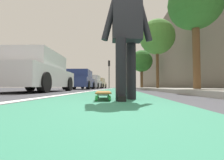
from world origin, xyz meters
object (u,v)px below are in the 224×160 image
traffic_light (109,69)px  street_tree_mid (157,37)px  street_tree_near (195,4)px  parked_car_far (92,82)px  parked_car_end (98,83)px  skater_person (127,33)px  skateboard (103,93)px  street_tree_far (142,61)px  parked_car_near (36,73)px  parked_car_mid (80,80)px

traffic_light → street_tree_mid: street_tree_mid is taller
street_tree_mid → street_tree_near: bearing=180.0°
traffic_light → street_tree_near: 18.13m
parked_car_far → parked_car_end: 5.90m
skater_person → parked_car_far: size_ratio=0.40×
skateboard → parked_car_far: (15.66, 3.01, 0.62)m
parked_car_far → street_tree_far: street_tree_far is taller
skateboard → street_tree_mid: street_tree_mid is taller
traffic_light → street_tree_far: bearing=-120.3°
skateboard → parked_car_far: size_ratio=0.21×
traffic_light → street_tree_mid: 12.37m
skateboard → street_tree_near: bearing=-40.5°
traffic_light → street_tree_mid: size_ratio=0.79×
skateboard → street_tree_near: street_tree_near is taller
street_tree_far → parked_car_near: bearing=158.1°
parked_car_far → street_tree_far: (2.77, -5.96, 2.82)m
parked_car_mid → street_tree_mid: bearing=-94.4°
street_tree_near → parked_car_end: bearing=18.6°
street_tree_mid → traffic_light: bearing=21.1°
skateboard → parked_car_far: bearing=10.9°
skater_person → street_tree_far: (18.58, -2.61, 2.59)m
parked_car_end → parked_car_mid: bearing=-179.0°
parked_car_mid → traffic_light: size_ratio=1.01×
street_tree_mid → street_tree_far: 8.91m
skater_person → street_tree_mid: (9.68, -2.61, 2.95)m
skateboard → street_tree_mid: (9.53, -2.95, 3.80)m
street_tree_near → street_tree_far: street_tree_far is taller
parked_car_end → traffic_light: bearing=-108.0°
parked_car_end → skateboard: bearing=-171.7°
street_tree_far → parked_car_end: bearing=62.8°
parked_car_mid → parked_car_end: 11.58m
skater_person → parked_car_mid: (10.12, 3.26, -0.23)m
street_tree_near → street_tree_mid: street_tree_mid is taller
traffic_light → street_tree_near: size_ratio=0.98×
skater_person → street_tree_far: size_ratio=0.33×
skateboard → traffic_light: size_ratio=0.21×
street_tree_far → street_tree_near: bearing=180.0°
street_tree_near → skater_person: bearing=144.1°
parked_car_near → skateboard: bearing=-140.0°
parked_car_far → street_tree_far: bearing=-65.0°
street_tree_mid → street_tree_far: size_ratio=1.05×
parked_car_near → parked_car_end: size_ratio=0.93×
parked_car_end → traffic_light: traffic_light is taller
parked_car_far → street_tree_near: (-12.20, -5.96, 2.47)m
parked_car_mid → street_tree_mid: size_ratio=0.79×
skateboard → parked_car_near: 4.73m
parked_car_far → street_tree_mid: size_ratio=0.79×
parked_car_near → parked_car_mid: (6.39, -0.10, -0.00)m
street_tree_mid → street_tree_far: street_tree_mid is taller
parked_car_near → parked_car_end: bearing=0.4°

